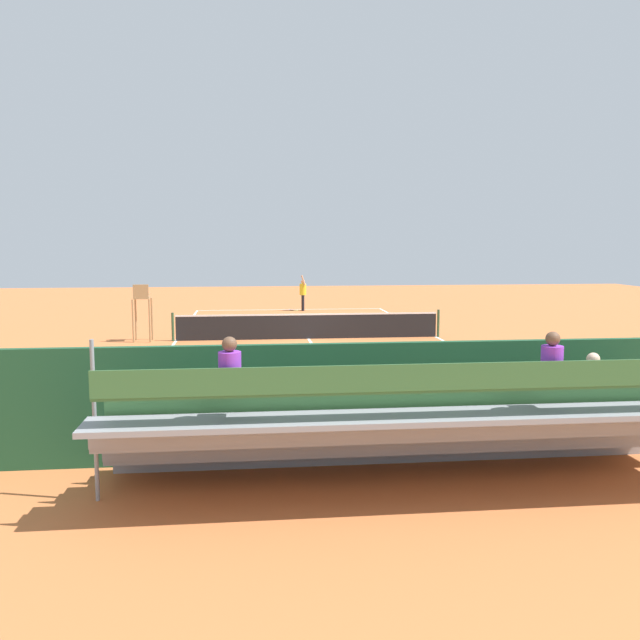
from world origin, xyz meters
TOP-DOWN VIEW (x-y plane):
  - ground_plane at (0.00, 0.00)m, footprint 60.00×60.00m
  - court_line_markings at (0.00, -0.04)m, footprint 10.10×22.20m
  - tennis_net at (0.00, 0.00)m, footprint 10.30×0.10m
  - backdrop_wall at (0.00, 14.00)m, footprint 18.00×0.16m
  - bleacher_stand at (-0.10, 15.35)m, footprint 9.06×2.40m
  - umpire_chair at (6.20, 0.00)m, footprint 0.67×0.67m
  - courtside_bench at (-2.76, 13.27)m, footprint 1.80×0.40m
  - equipment_bag at (-0.75, 13.40)m, footprint 0.90×0.36m
  - tennis_player at (-0.67, -10.35)m, footprint 0.36×0.53m
  - tennis_racket at (-0.28, -10.38)m, footprint 0.56×0.45m
  - tennis_ball_near at (-1.03, -7.50)m, footprint 0.07×0.07m

SIDE VIEW (x-z plane):
  - ground_plane at x=0.00m, z-range 0.00..0.00m
  - court_line_markings at x=0.00m, z-range 0.00..0.01m
  - tennis_racket at x=-0.28m, z-range 0.00..0.03m
  - tennis_ball_near at x=-1.03m, z-range 0.00..0.07m
  - equipment_bag at x=-0.75m, z-range 0.00..0.36m
  - tennis_net at x=0.00m, z-range -0.03..1.04m
  - courtside_bench at x=-2.76m, z-range 0.09..1.02m
  - bleacher_stand at x=-0.10m, z-range -0.32..2.16m
  - backdrop_wall at x=0.00m, z-range 0.00..2.00m
  - tennis_player at x=-0.67m, z-range 0.05..1.98m
  - umpire_chair at x=6.20m, z-range 0.24..2.38m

